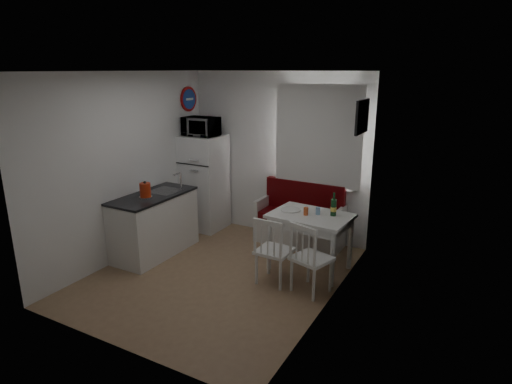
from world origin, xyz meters
TOP-DOWN VIEW (x-y plane):
  - floor at (0.00, 0.00)m, footprint 3.00×3.50m
  - ceiling at (0.00, 0.00)m, footprint 3.00×3.50m
  - wall_back at (0.00, 1.75)m, footprint 3.00×0.02m
  - wall_front at (0.00, -1.75)m, footprint 3.00×0.02m
  - wall_left at (-1.50, 0.00)m, footprint 0.02×3.50m
  - wall_right at (1.50, 0.00)m, footprint 0.02×3.50m
  - window at (0.70, 1.72)m, footprint 1.22×0.06m
  - curtain at (0.70, 1.65)m, footprint 1.35×0.02m
  - kitchen_counter at (-1.20, 0.16)m, footprint 0.62×1.32m
  - wall_sign at (-1.47, 1.45)m, footprint 0.03×0.40m
  - picture_frame at (1.48, 1.10)m, footprint 0.04×0.52m
  - bench at (0.52, 1.51)m, footprint 1.34×0.52m
  - dining_table at (0.98, 0.75)m, footprint 1.09×0.80m
  - chair_left at (0.73, 0.09)m, footprint 0.43×0.41m
  - chair_right at (1.23, 0.09)m, footprint 0.52×0.52m
  - fridge at (-1.18, 1.40)m, footprint 0.63×0.63m
  - microwave at (-1.18, 1.35)m, footprint 0.55×0.37m
  - kettle at (-1.15, -0.04)m, footprint 0.18×0.18m
  - wine_bottle at (1.25, 0.85)m, footprint 0.08×0.08m
  - drinking_glass_orange at (0.93, 0.70)m, footprint 0.06×0.06m
  - drinking_glass_blue at (1.06, 0.80)m, footprint 0.06×0.06m
  - plate at (0.68, 0.77)m, footprint 0.27×0.27m

SIDE VIEW (x-z plane):
  - floor at x=0.00m, z-range -0.01..0.01m
  - bench at x=0.52m, z-range -0.16..0.80m
  - kitchen_counter at x=-1.20m, z-range -0.12..1.04m
  - chair_left at x=0.73m, z-range 0.31..0.79m
  - chair_right at x=1.23m, z-range 0.31..0.80m
  - dining_table at x=0.98m, z-range 0.30..1.08m
  - plate at x=0.68m, z-range 0.78..0.80m
  - fridge at x=-1.18m, z-range 0.00..1.58m
  - drinking_glass_blue at x=1.06m, z-range 0.78..0.88m
  - drinking_glass_orange at x=0.93m, z-range 0.78..0.88m
  - wine_bottle at x=1.25m, z-range 0.78..1.09m
  - kettle at x=-1.15m, z-range 0.90..1.14m
  - wall_back at x=0.00m, z-range 0.00..2.60m
  - wall_front at x=0.00m, z-range 0.00..2.60m
  - wall_left at x=-1.50m, z-range 0.00..2.60m
  - wall_right at x=1.50m, z-range 0.00..2.60m
  - window at x=0.70m, z-range 0.89..2.36m
  - curtain at x=0.70m, z-range 0.93..2.42m
  - microwave at x=-1.18m, z-range 1.58..1.88m
  - picture_frame at x=1.48m, z-range 1.84..2.26m
  - wall_sign at x=-1.47m, z-range 1.95..2.35m
  - ceiling at x=0.00m, z-range 2.59..2.61m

